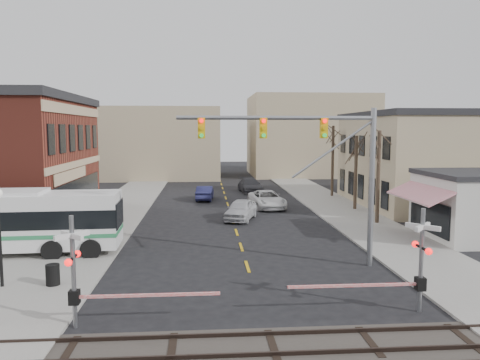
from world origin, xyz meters
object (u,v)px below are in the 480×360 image
(traffic_signal_mast, at_px, (319,154))
(car_b, at_px, (205,193))
(car_c, at_px, (267,199))
(rr_crossing_west, at_px, (86,273))
(rr_crossing_east, at_px, (410,262))
(pedestrian_far, at_px, (71,226))
(car_a, at_px, (241,210))
(trash_bin, at_px, (53,275))
(pedestrian_near, at_px, (91,240))
(car_d, at_px, (250,185))

(traffic_signal_mast, height_order, car_b, traffic_signal_mast)
(traffic_signal_mast, xyz_separation_m, car_c, (-0.14, 17.97, -4.97))
(car_c, bearing_deg, rr_crossing_west, -118.50)
(rr_crossing_west, bearing_deg, rr_crossing_east, 2.20)
(car_b, height_order, pedestrian_far, pedestrian_far)
(car_a, distance_m, pedestrian_far, 12.80)
(rr_crossing_west, xyz_separation_m, trash_bin, (-2.55, 4.35, -1.39))
(rr_crossing_east, height_order, car_a, rr_crossing_east)
(car_c, bearing_deg, trash_bin, -128.19)
(car_b, relative_size, car_c, 0.78)
(pedestrian_near, bearing_deg, trash_bin, -178.48)
(traffic_signal_mast, distance_m, pedestrian_far, 15.90)
(car_a, bearing_deg, trash_bin, -104.46)
(traffic_signal_mast, distance_m, car_a, 13.99)
(rr_crossing_east, distance_m, trash_bin, 15.00)
(pedestrian_near, bearing_deg, car_a, -32.63)
(car_a, bearing_deg, pedestrian_far, -131.26)
(traffic_signal_mast, xyz_separation_m, car_a, (-2.89, 12.77, -4.95))
(trash_bin, relative_size, pedestrian_near, 0.52)
(traffic_signal_mast, xyz_separation_m, trash_bin, (-12.35, -2.18, -5.15))
(trash_bin, bearing_deg, pedestrian_far, 100.30)
(rr_crossing_east, relative_size, pedestrian_near, 3.19)
(rr_crossing_west, distance_m, rr_crossing_east, 11.88)
(pedestrian_far, bearing_deg, rr_crossing_west, -101.87)
(car_b, bearing_deg, pedestrian_near, 78.05)
(rr_crossing_west, xyz_separation_m, car_b, (4.17, 29.70, -1.27))
(car_b, bearing_deg, car_c, 141.23)
(traffic_signal_mast, relative_size, pedestrian_far, 5.30)
(traffic_signal_mast, bearing_deg, car_a, 102.73)
(car_d, bearing_deg, pedestrian_far, -126.23)
(car_d, bearing_deg, car_b, -139.33)
(car_a, xyz_separation_m, car_d, (2.27, 15.60, -0.02))
(trash_bin, distance_m, pedestrian_near, 4.70)
(pedestrian_near, bearing_deg, car_d, -15.11)
(trash_bin, distance_m, car_d, 32.72)
(traffic_signal_mast, bearing_deg, car_c, 90.45)
(car_b, xyz_separation_m, car_d, (5.02, 5.20, 0.06))
(car_d, bearing_deg, traffic_signal_mast, -94.10)
(rr_crossing_east, distance_m, car_b, 30.26)
(traffic_signal_mast, xyz_separation_m, rr_crossing_east, (2.06, -6.07, -3.76))
(car_a, bearing_deg, car_c, 80.05)
(rr_crossing_west, relative_size, car_c, 1.02)
(rr_crossing_west, xyz_separation_m, car_a, (6.92, 19.30, -1.18))
(trash_bin, bearing_deg, rr_crossing_east, -15.11)
(trash_bin, xyz_separation_m, pedestrian_near, (0.55, 4.65, 0.42))
(traffic_signal_mast, xyz_separation_m, pedestrian_near, (-11.80, 2.47, -4.73))
(car_c, bearing_deg, pedestrian_far, -146.38)
(traffic_signal_mast, distance_m, car_c, 18.64)
(car_a, relative_size, car_d, 0.88)
(car_c, relative_size, pedestrian_near, 3.12)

